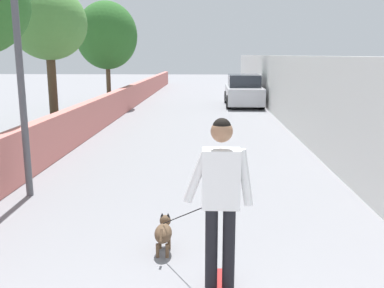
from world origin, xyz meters
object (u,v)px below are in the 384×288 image
Objects in this scene: tree_left_far at (48,24)px; person_skateboarder at (221,191)px; lamp_post at (15,14)px; skateboard at (219,288)px; dog at (164,232)px; tree_left_near at (107,36)px; car_near at (244,91)px.

tree_left_far is 12.08m from person_skateboarder.
skateboard is (-3.12, -3.36, -3.09)m from lamp_post.
skateboard is 1.21m from dog.
skateboard is 0.63× the size of dog.
tree_left_far is 3.74× the size of dog.
skateboard is at bearing -163.07° from tree_left_near.
skateboard is 1.08m from person_skateboarder.
tree_left_near reaches higher than car_near.
tree_left_near is 13.45m from lamp_post.
dog is 16.34m from car_near.
car_near is at bearing -5.24° from skateboard.
person_skateboarder is 0.46× the size of car_near.
tree_left_near is at bearing 95.92° from car_near.
person_skateboarder is at bearing -152.08° from tree_left_far.
skateboard is 17.23m from car_near.
dog is at bearing -164.43° from tree_left_near.
tree_left_near reaches higher than skateboard.
person_skateboarder is 1.42× the size of dog.
dog is 0.32× the size of car_near.
lamp_post is 4.47m from dog.
dog is at bearing 172.02° from car_near.
lamp_post is 1.18× the size of car_near.
dog is at bearing 35.62° from person_skateboarder.
skateboard is 0.20× the size of car_near.
car_near is (17.15, -1.57, 0.65)m from skateboard.
car_near is at bearing -5.24° from person_skateboarder.
lamp_post is 2.57× the size of person_skateboarder.
car_near is at bearing -19.37° from lamp_post.
dog is (0.97, 0.69, -0.88)m from person_skateboarder.
tree_left_near is 17.53m from skateboard.
car_near reaches higher than dog.
lamp_post is at bearing -172.94° from tree_left_near.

